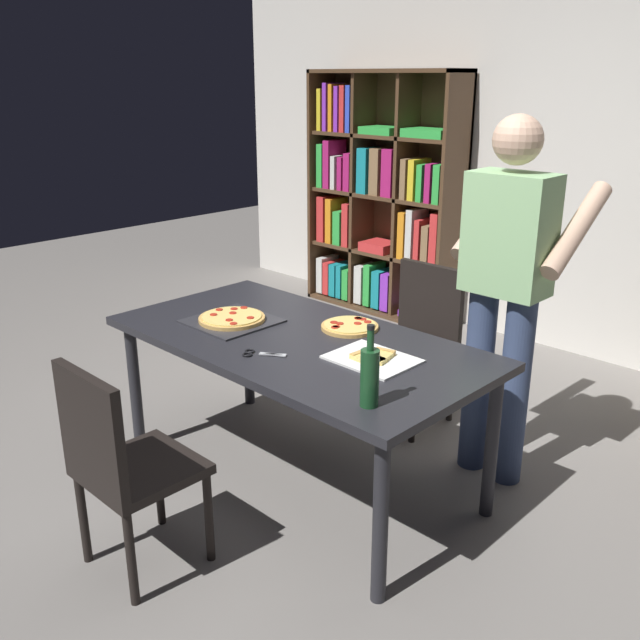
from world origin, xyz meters
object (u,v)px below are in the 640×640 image
chair_far_side (418,334)px  person_serving_pizza (507,282)px  wine_bottle (370,376)px  bookshelf (381,201)px  kitchen_scissors (257,353)px  chair_near_camera (120,459)px  second_pizza_plain (350,326)px  pepperoni_pizza_on_tray (232,319)px  dining_table (298,352)px

chair_far_side → person_serving_pizza: size_ratio=0.51×
wine_bottle → chair_far_side: bearing=118.9°
chair_far_side → bookshelf: size_ratio=0.46×
bookshelf → kitchen_scissors: size_ratio=10.28×
chair_near_camera → wine_bottle: 1.01m
wine_bottle → second_pizza_plain: wine_bottle is taller
pepperoni_pizza_on_tray → kitchen_scissors: pepperoni_pizza_on_tray is taller
dining_table → pepperoni_pizza_on_tray: pepperoni_pizza_on_tray is taller
dining_table → bookshelf: (-1.46, 2.37, 0.24)m
dining_table → chair_near_camera: 0.97m
person_serving_pizza → wine_bottle: 1.05m
dining_table → person_serving_pizza: bearing=48.8°
person_serving_pizza → kitchen_scissors: (-0.62, -1.00, -0.24)m
chair_far_side → pepperoni_pizza_on_tray: 1.13m
chair_near_camera → second_pizza_plain: bearing=85.7°
pepperoni_pizza_on_tray → second_pizza_plain: bearing=34.8°
person_serving_pizza → dining_table: bearing=-131.2°
pepperoni_pizza_on_tray → wine_bottle: (1.09, -0.23, 0.10)m
chair_far_side → wine_bottle: bearing=-61.1°
chair_far_side → person_serving_pizza: (0.64, -0.22, 0.49)m
chair_far_side → second_pizza_plain: (0.09, -0.69, 0.25)m
pepperoni_pizza_on_tray → person_serving_pizza: bearing=38.0°
chair_near_camera → person_serving_pizza: (0.64, 1.69, 0.49)m
dining_table → pepperoni_pizza_on_tray: bearing=-169.4°
chair_far_side → kitchen_scissors: size_ratio=4.74×
pepperoni_pizza_on_tray → kitchen_scissors: (0.41, -0.19, -0.01)m
chair_near_camera → wine_bottle: bearing=42.9°
pepperoni_pizza_on_tray → second_pizza_plain: size_ratio=1.40×
pepperoni_pizza_on_tray → bookshelf: bearing=113.6°
bookshelf → kitchen_scissors: bearing=-60.7°
chair_far_side → pepperoni_pizza_on_tray: chair_far_side is taller
person_serving_pizza → second_pizza_plain: bearing=-139.5°
dining_table → kitchen_scissors: kitchen_scissors is taller
chair_far_side → person_serving_pizza: person_serving_pizza is taller
wine_bottle → kitchen_scissors: wine_bottle is taller
pepperoni_pizza_on_tray → wine_bottle: bearing=-12.2°
chair_far_side → dining_table: bearing=-90.0°
chair_near_camera → pepperoni_pizza_on_tray: size_ratio=2.32×
dining_table → wine_bottle: 0.78m
kitchen_scissors → second_pizza_plain: size_ratio=0.69×
chair_far_side → wine_bottle: (0.69, -1.26, 0.36)m
person_serving_pizza → kitchen_scissors: person_serving_pizza is taller
bookshelf → second_pizza_plain: size_ratio=7.07×
person_serving_pizza → second_pizza_plain: (-0.55, -0.47, -0.24)m
pepperoni_pizza_on_tray → kitchen_scissors: size_ratio=2.04×
chair_far_side → wine_bottle: size_ratio=2.85×
bookshelf → person_serving_pizza: bearing=-38.0°
dining_table → bookshelf: size_ratio=0.93×
chair_far_side → chair_near_camera: bearing=-90.0°
kitchen_scissors → dining_table: bearing=94.7°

